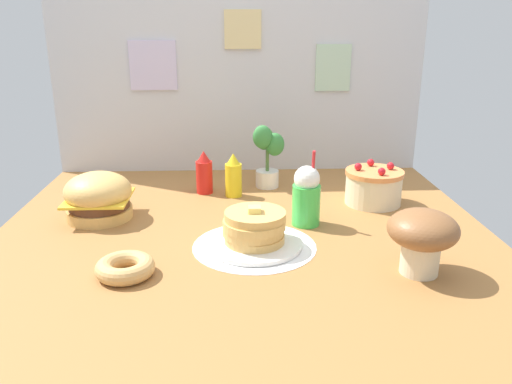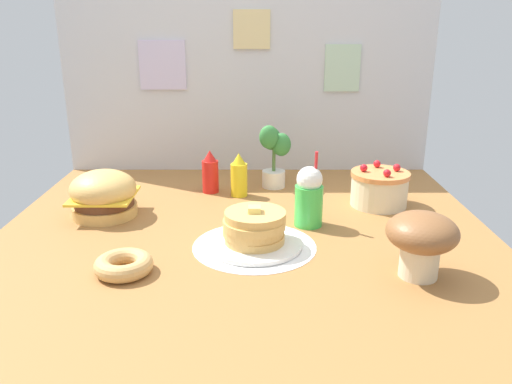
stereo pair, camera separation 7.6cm
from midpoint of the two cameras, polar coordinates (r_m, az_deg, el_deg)
ground_plane at (r=196.65cm, az=-2.49°, el=-4.98°), size 191.23×181.67×2.00cm
back_wall at (r=271.70cm, az=-2.73°, el=13.37°), size 191.23×4.20×105.70cm
doily_mat at (r=185.74cm, az=-1.35°, el=-6.03°), size 44.67×44.67×0.40cm
burger at (r=219.36cm, az=-18.07°, el=-0.52°), size 26.93×26.93×19.42cm
pancake_stack at (r=183.42cm, az=-1.37°, el=-4.35°), size 34.52×34.52×14.92cm
layer_cake at (r=231.01cm, az=12.03°, el=0.59°), size 25.34×25.34×18.48cm
ketchup_bottle at (r=241.40cm, az=-6.67°, el=2.05°), size 7.72×7.72×20.31cm
mustard_bottle at (r=235.73cm, az=-3.44°, el=1.74°), size 7.72×7.72×20.31cm
cream_soda_cup at (r=201.95cm, az=4.56°, el=-0.44°), size 11.17×11.17×30.45cm
donut_pink_glaze at (r=170.56cm, az=-15.59°, el=-8.06°), size 18.88×18.88×5.69cm
potted_plant at (r=246.82cm, az=0.38°, el=4.26°), size 15.17×11.95×30.97cm
mushroom_stool at (r=169.18cm, az=16.80°, el=-4.62°), size 22.34×22.34×21.32cm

